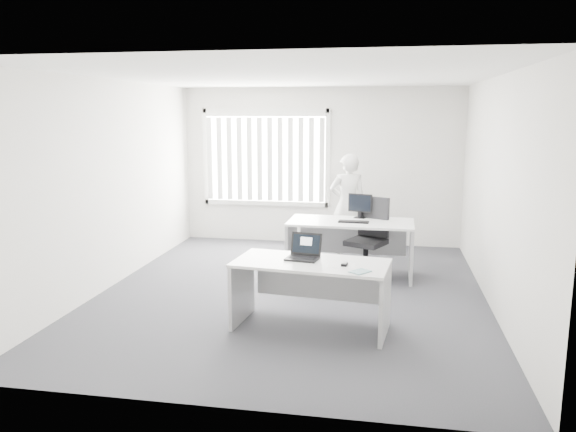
% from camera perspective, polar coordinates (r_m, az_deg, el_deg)
% --- Properties ---
extents(ground, '(6.00, 6.00, 0.00)m').
position_cam_1_polar(ground, '(7.52, 0.39, -7.81)').
color(ground, '#45444B').
rests_on(ground, ground).
extents(wall_back, '(5.00, 0.02, 2.80)m').
position_cam_1_polar(wall_back, '(10.15, 3.29, 5.05)').
color(wall_back, silver).
rests_on(wall_back, ground).
extents(wall_front, '(5.00, 0.02, 2.80)m').
position_cam_1_polar(wall_front, '(4.32, -6.37, -2.43)').
color(wall_front, silver).
rests_on(wall_front, ground).
extents(wall_left, '(0.02, 6.00, 2.80)m').
position_cam_1_polar(wall_left, '(8.01, -17.54, 3.11)').
color(wall_left, silver).
rests_on(wall_left, ground).
extents(wall_right, '(0.02, 6.00, 2.80)m').
position_cam_1_polar(wall_right, '(7.21, 20.39, 2.18)').
color(wall_right, silver).
rests_on(wall_right, ground).
extents(ceiling, '(5.00, 6.00, 0.02)m').
position_cam_1_polar(ceiling, '(7.15, 0.42, 14.01)').
color(ceiling, white).
rests_on(ceiling, wall_back).
extents(window, '(2.32, 0.06, 1.76)m').
position_cam_1_polar(window, '(10.27, -2.31, 5.96)').
color(window, silver).
rests_on(window, wall_back).
extents(blinds, '(2.20, 0.10, 1.50)m').
position_cam_1_polar(blinds, '(10.21, -2.38, 5.76)').
color(blinds, white).
rests_on(blinds, wall_back).
extents(desk_near, '(1.75, 0.97, 0.76)m').
position_cam_1_polar(desk_near, '(6.19, 2.34, -6.56)').
color(desk_near, silver).
rests_on(desk_near, ground).
extents(desk_far, '(1.80, 0.87, 0.82)m').
position_cam_1_polar(desk_far, '(8.19, 6.35, -2.08)').
color(desk_far, silver).
rests_on(desk_far, ground).
extents(office_chair, '(0.86, 0.86, 1.14)m').
position_cam_1_polar(office_chair, '(8.33, 8.07, -3.55)').
color(office_chair, black).
rests_on(office_chair, ground).
extents(person, '(0.71, 0.56, 1.69)m').
position_cam_1_polar(person, '(9.46, 6.09, 1.22)').
color(person, silver).
rests_on(person, ground).
extents(laptop, '(0.39, 0.36, 0.27)m').
position_cam_1_polar(laptop, '(6.17, 1.45, -3.22)').
color(laptop, black).
rests_on(laptop, desk_near).
extents(paper_sheet, '(0.30, 0.22, 0.00)m').
position_cam_1_polar(paper_sheet, '(6.00, 5.44, -5.01)').
color(paper_sheet, white).
rests_on(paper_sheet, desk_near).
extents(mouse, '(0.07, 0.11, 0.04)m').
position_cam_1_polar(mouse, '(5.99, 5.76, -4.85)').
color(mouse, '#B9B9BB').
rests_on(mouse, paper_sheet).
extents(booklet, '(0.24, 0.25, 0.01)m').
position_cam_1_polar(booklet, '(5.78, 7.34, -5.62)').
color(booklet, silver).
rests_on(booklet, desk_near).
extents(keyboard, '(0.44, 0.16, 0.02)m').
position_cam_1_polar(keyboard, '(8.04, 6.68, -0.59)').
color(keyboard, black).
rests_on(keyboard, desk_far).
extents(monitor, '(0.38, 0.20, 0.36)m').
position_cam_1_polar(monitor, '(8.36, 7.34, 1.01)').
color(monitor, black).
rests_on(monitor, desk_far).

